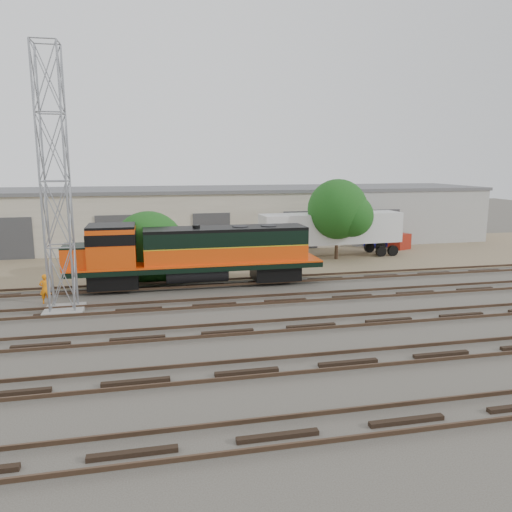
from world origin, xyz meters
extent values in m
plane|color=#47423A|center=(0.00, 0.00, 0.00)|extent=(140.00, 140.00, 0.00)
cube|color=#726047|center=(0.00, 15.00, 0.01)|extent=(80.00, 16.00, 0.02)
cube|color=black|center=(0.00, -12.00, 0.07)|extent=(80.00, 2.40, 0.14)
cube|color=#4C3828|center=(0.00, -12.75, 0.21)|extent=(80.00, 0.08, 0.14)
cube|color=#4C3828|center=(0.00, -11.25, 0.21)|extent=(80.00, 0.08, 0.14)
cube|color=black|center=(0.00, -7.50, 0.07)|extent=(80.00, 2.40, 0.14)
cube|color=#4C3828|center=(0.00, -8.25, 0.21)|extent=(80.00, 0.08, 0.14)
cube|color=#4C3828|center=(0.00, -6.75, 0.21)|extent=(80.00, 0.08, 0.14)
cube|color=black|center=(0.00, -3.00, 0.07)|extent=(80.00, 2.40, 0.14)
cube|color=#4C3828|center=(0.00, -3.75, 0.21)|extent=(80.00, 0.08, 0.14)
cube|color=#4C3828|center=(0.00, -2.25, 0.21)|extent=(80.00, 0.08, 0.14)
cube|color=black|center=(0.00, 1.50, 0.07)|extent=(80.00, 2.40, 0.14)
cube|color=#4C3828|center=(0.00, 0.75, 0.21)|extent=(80.00, 0.08, 0.14)
cube|color=#4C3828|center=(0.00, 2.25, 0.21)|extent=(80.00, 0.08, 0.14)
cube|color=black|center=(0.00, 6.00, 0.07)|extent=(80.00, 2.40, 0.14)
cube|color=#4C3828|center=(0.00, 5.25, 0.21)|extent=(80.00, 0.08, 0.14)
cube|color=#4C3828|center=(0.00, 6.75, 0.21)|extent=(80.00, 0.08, 0.14)
cube|color=beige|center=(0.00, 23.00, 2.50)|extent=(58.00, 10.00, 5.00)
cube|color=#59595B|center=(0.00, 23.00, 5.15)|extent=(58.40, 10.40, 0.30)
cube|color=#999993|center=(22.00, 17.95, 2.50)|extent=(14.00, 0.10, 5.00)
cube|color=#333335|center=(-14.00, 17.94, 1.70)|extent=(3.20, 0.12, 3.40)
cube|color=#333335|center=(-6.00, 17.94, 1.70)|extent=(3.20, 0.12, 3.40)
cube|color=#333335|center=(2.00, 17.94, 1.70)|extent=(3.20, 0.12, 3.40)
cube|color=#333335|center=(10.00, 17.94, 1.70)|extent=(3.20, 0.12, 3.40)
cube|color=#333335|center=(18.00, 17.94, 1.70)|extent=(3.20, 0.12, 3.40)
cube|color=black|center=(-5.51, 6.00, 0.74)|extent=(2.93, 2.20, 0.92)
cube|color=black|center=(4.57, 6.00, 0.74)|extent=(2.93, 2.20, 0.92)
cube|color=black|center=(-0.47, 6.00, 1.36)|extent=(15.58, 2.75, 0.32)
cylinder|color=black|center=(-0.47, 6.00, 0.78)|extent=(3.85, 1.01, 1.01)
cube|color=#E1420A|center=(1.37, 6.00, 2.07)|extent=(10.08, 2.38, 1.10)
cube|color=black|center=(1.37, 6.00, 3.07)|extent=(10.08, 2.38, 0.92)
cube|color=black|center=(1.37, 6.00, 3.62)|extent=(10.08, 2.38, 0.18)
cube|color=#E1420A|center=(-5.51, 6.00, 2.71)|extent=(2.75, 2.75, 2.38)
cube|color=black|center=(-5.51, 6.00, 3.97)|extent=(2.75, 2.75, 0.15)
cube|color=#E1420A|center=(-7.61, 6.00, 2.16)|extent=(1.47, 2.20, 1.28)
cube|color=gray|center=(-7.80, 2.16, 0.10)|extent=(1.97, 1.97, 0.20)
cylinder|color=gray|center=(-8.40, 2.77, 6.78)|extent=(0.10, 0.10, 13.15)
cylinder|color=gray|center=(-7.20, 2.77, 6.78)|extent=(0.10, 0.10, 13.15)
cylinder|color=gray|center=(-8.40, 1.56, 6.78)|extent=(0.10, 0.10, 13.15)
cylinder|color=gray|center=(-7.20, 1.56, 6.78)|extent=(0.10, 0.10, 13.15)
imported|color=orange|center=(-9.05, 4.05, 0.83)|extent=(0.63, 0.44, 1.66)
cube|color=silver|center=(11.25, 13.63, 2.40)|extent=(11.89, 3.03, 2.44)
cube|color=black|center=(15.86, 13.90, 0.45)|extent=(2.30, 2.39, 0.91)
cube|color=black|center=(6.79, 12.46, 0.59)|extent=(0.14, 0.14, 1.18)
cube|color=black|center=(6.68, 14.27, 0.59)|extent=(0.14, 0.14, 1.18)
cube|color=#17169A|center=(17.14, 17.51, 0.75)|extent=(2.08, 2.03, 1.50)
cube|color=maroon|center=(18.69, 15.95, 0.70)|extent=(1.91, 1.85, 1.40)
cylinder|color=#382619|center=(-3.36, 8.93, 0.22)|extent=(0.33, 0.33, 0.44)
sphere|color=#154A15|center=(-3.36, 8.93, 2.13)|extent=(4.82, 4.82, 4.82)
sphere|color=#154A15|center=(-2.40, 8.20, 1.64)|extent=(3.38, 3.38, 3.38)
cylinder|color=#382619|center=(11.36, 12.62, 1.19)|extent=(0.27, 0.27, 2.37)
sphere|color=#154A15|center=(11.36, 12.62, 4.04)|extent=(4.75, 4.75, 4.75)
sphere|color=#154A15|center=(12.31, 11.91, 3.56)|extent=(3.32, 3.32, 3.32)
camera|label=1|loc=(-3.37, -24.50, 7.72)|focal=35.00mm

